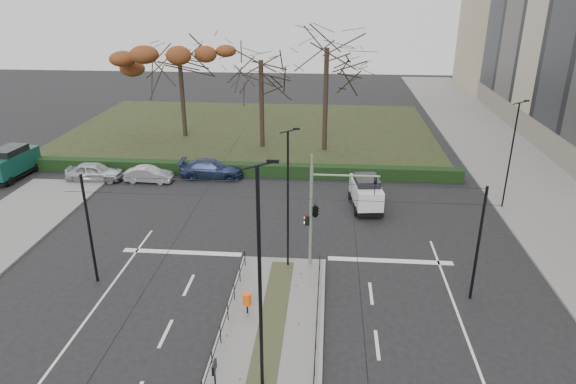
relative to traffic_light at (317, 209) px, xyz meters
name	(u,v)px	position (x,y,z in m)	size (l,w,h in m)	color
ground	(274,312)	(-1.83, -4.50, -3.46)	(140.00, 140.00, 0.00)	black
median_island	(268,345)	(-1.83, -7.00, -3.39)	(4.40, 15.00, 0.14)	#615F5C
sidewalk_east	(514,168)	(16.17, 17.50, -3.39)	(8.00, 90.00, 0.14)	#615F5C
park	(250,131)	(-7.83, 27.50, -3.41)	(38.00, 26.00, 0.10)	black
hedge	(226,169)	(-7.83, 14.10, -2.96)	(38.00, 1.00, 1.00)	black
median_railing	(268,329)	(-1.83, -7.10, -2.48)	(4.14, 13.24, 0.92)	black
catenary	(277,233)	(-1.83, -2.88, -0.04)	(20.00, 34.00, 6.00)	black
traffic_light	(317,209)	(0.00, 0.00, 0.00)	(3.87, 2.22, 5.70)	slate
litter_bin	(247,299)	(-3.08, -4.85, -2.56)	(0.41, 0.41, 1.06)	black
info_panel	(214,372)	(-3.34, -10.55, -1.82)	(0.11, 0.50, 1.90)	black
streetlamp_median_near	(260,282)	(-1.74, -9.56, 1.39)	(0.77, 0.16, 9.26)	black
streetlamp_median_far	(288,199)	(-1.52, -0.24, 0.65)	(0.65, 0.13, 7.80)	black
streetlamp_sidewalk	(511,155)	(12.68, 8.93, 0.48)	(0.62, 0.13, 7.48)	black
parked_car_first	(95,172)	(-17.89, 11.87, -2.71)	(1.76, 4.38, 1.49)	#A2A4AA
parked_car_second	(149,174)	(-13.53, 11.95, -2.84)	(1.30, 3.74, 1.23)	#A2A4AA
parked_car_third	(212,169)	(-8.83, 13.35, -2.72)	(2.06, 5.08, 1.47)	#212C4F
white_van	(366,192)	(3.17, 8.28, -2.27)	(2.31, 4.31, 2.26)	silver
green_van	(12,162)	(-24.74, 12.03, -2.15)	(2.35, 5.13, 2.51)	#0D3D34
rust_tree	(179,55)	(-14.17, 24.90, 4.67)	(9.47, 9.47, 10.57)	black
bare_tree_center	(261,67)	(-5.83, 21.91, 4.10)	(7.34, 7.34, 10.69)	black
bare_tree_near	(327,56)	(0.09, 21.36, 5.21)	(7.81, 7.81, 12.28)	black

